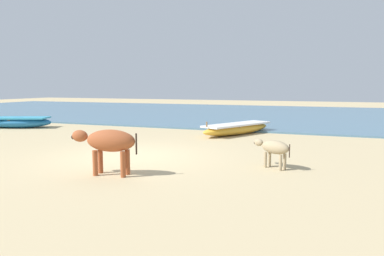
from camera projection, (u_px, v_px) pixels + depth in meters
name	position (u px, v px, depth m)	size (l,w,h in m)	color
ground	(131.00, 157.00, 10.27)	(80.00, 80.00, 0.00)	tan
sea_water	(248.00, 114.00, 25.65)	(60.00, 20.00, 0.08)	slate
fishing_boat_0	(237.00, 128.00, 14.97)	(2.61, 3.93, 0.66)	gold
fishing_boat_2	(18.00, 122.00, 17.29)	(3.38, 2.14, 0.73)	#1E669E
cow_adult_rust	(109.00, 142.00, 8.09)	(1.63, 0.63, 1.06)	#9E4C28
calf_near_dun	(274.00, 148.00, 8.78)	(1.02, 0.71, 0.71)	tan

